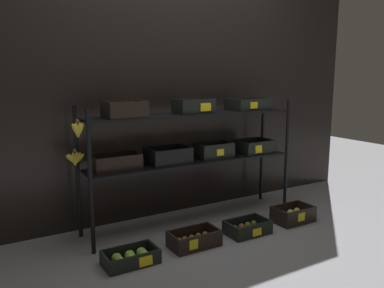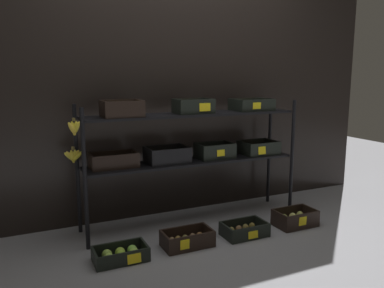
% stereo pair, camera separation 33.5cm
% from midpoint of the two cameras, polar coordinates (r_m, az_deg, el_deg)
% --- Properties ---
extents(ground_plane, '(10.00, 10.00, 0.00)m').
position_cam_midpoint_polar(ground_plane, '(3.54, -2.76, -11.24)').
color(ground_plane, gray).
extents(storefront_wall, '(4.28, 0.12, 2.23)m').
position_cam_midpoint_polar(storefront_wall, '(3.64, -5.71, 7.33)').
color(storefront_wall, black).
rests_on(storefront_wall, ground_plane).
extents(display_rack, '(2.01, 0.39, 1.09)m').
position_cam_midpoint_polar(display_rack, '(3.34, -3.07, 0.77)').
color(display_rack, black).
rests_on(display_rack, ground_plane).
extents(crate_ground_apple_green, '(0.37, 0.22, 0.10)m').
position_cam_midpoint_polar(crate_ground_apple_green, '(2.86, -12.41, -15.99)').
color(crate_ground_apple_green, black).
rests_on(crate_ground_apple_green, ground_plane).
extents(crate_ground_kiwi, '(0.38, 0.22, 0.12)m').
position_cam_midpoint_polar(crate_ground_kiwi, '(3.06, -2.92, -13.91)').
color(crate_ground_kiwi, black).
rests_on(crate_ground_kiwi, ground_plane).
extents(crate_ground_center_kiwi, '(0.36, 0.23, 0.11)m').
position_cam_midpoint_polar(crate_ground_center_kiwi, '(3.29, 5.13, -12.22)').
color(crate_ground_center_kiwi, black).
rests_on(crate_ground_center_kiwi, ground_plane).
extents(crate_ground_pear, '(0.35, 0.23, 0.14)m').
position_cam_midpoint_polar(crate_ground_pear, '(3.59, 11.91, -10.21)').
color(crate_ground_pear, black).
rests_on(crate_ground_pear, ground_plane).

